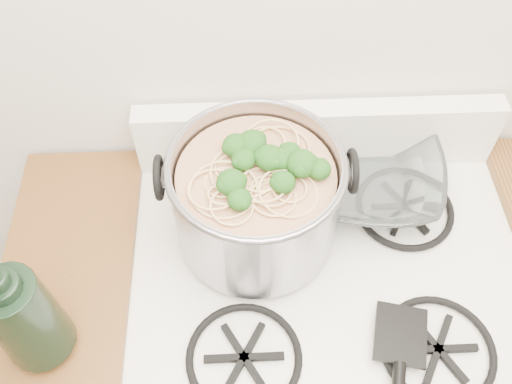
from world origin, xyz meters
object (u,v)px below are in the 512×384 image
gas_range (312,366)px  stock_pot (256,199)px  glass_bowl (365,180)px  bottle (18,309)px  spatula (401,333)px

gas_range → stock_pot: (-0.14, 0.11, 0.59)m
glass_bowl → bottle: bottle is taller
stock_pot → spatula: (0.24, -0.23, -0.09)m
spatula → gas_range: bearing=144.8°
stock_pot → glass_bowl: stock_pot is taller
gas_range → bottle: (-0.51, -0.11, 0.63)m
gas_range → stock_pot: stock_pot is taller
gas_range → bottle: bottle is taller
gas_range → spatula: bearing=-49.2°
glass_bowl → bottle: bearing=-151.9°
stock_pot → spatula: 0.35m
spatula → bottle: (-0.62, 0.01, 0.13)m
gas_range → spatula: (0.11, -0.12, 0.50)m
stock_pot → glass_bowl: (0.23, 0.10, -0.09)m
spatula → bottle: size_ratio=1.04×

